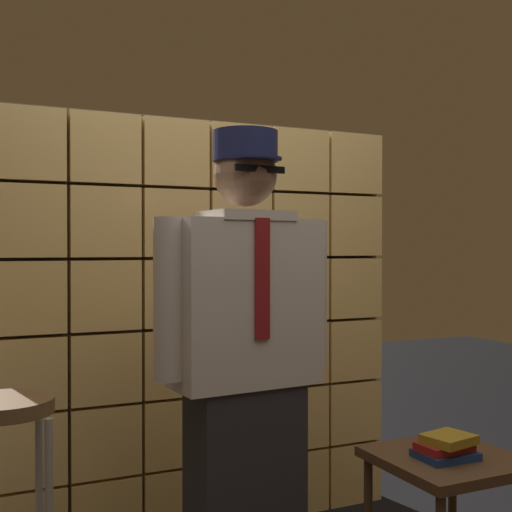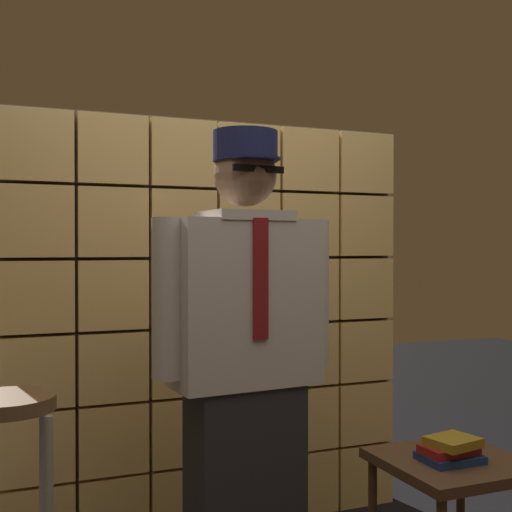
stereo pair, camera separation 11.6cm
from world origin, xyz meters
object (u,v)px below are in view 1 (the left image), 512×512
object	(u,v)px
standing_person	(246,365)
side_table	(447,473)
bar_stool	(3,462)
book_stack	(446,447)

from	to	relation	value
standing_person	side_table	xyz separation A→B (m)	(0.80, -0.14, -0.46)
bar_stool	standing_person	bearing A→B (deg)	-15.05
standing_person	bar_stool	distance (m)	0.88
side_table	book_stack	bearing A→B (deg)	-136.53
bar_stool	side_table	bearing A→B (deg)	-12.48
book_stack	bar_stool	bearing A→B (deg)	166.06
side_table	book_stack	world-z (taller)	book_stack
standing_person	side_table	world-z (taller)	standing_person
standing_person	side_table	size ratio (longest dim) A/B	3.35
bar_stool	book_stack	bearing A→B (deg)	-13.94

